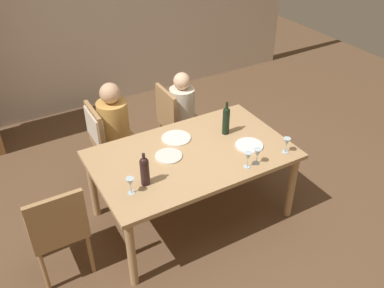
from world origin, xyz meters
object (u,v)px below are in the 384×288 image
(dinner_plate_host, at_px, (169,156))
(wine_glass_near_right, at_px, (287,142))
(person_woman_host, at_px, (116,126))
(chair_far_left, at_px, (103,135))
(dinner_plate_guest_left, at_px, (176,138))
(chair_far_right, at_px, (176,119))
(wine_glass_near_left, at_px, (248,157))
(wine_glass_centre, at_px, (130,183))
(person_man_bearded, at_px, (184,109))
(wine_bottle_dark_red, at_px, (226,120))
(wine_glass_far, at_px, (257,153))
(dining_table, at_px, (192,160))
(chair_left_end, at_px, (58,227))
(dinner_plate_guest_right, at_px, (249,145))
(wine_bottle_tall_green, at_px, (145,170))

(dinner_plate_host, bearing_deg, wine_glass_near_right, -25.90)
(person_woman_host, bearing_deg, chair_far_left, -90.00)
(dinner_plate_guest_left, bearing_deg, chair_far_left, 128.54)
(chair_far_right, xyz_separation_m, wine_glass_near_left, (-0.00, -1.34, 0.32))
(person_woman_host, distance_m, wine_glass_near_left, 1.52)
(wine_glass_centre, bearing_deg, dinner_plate_host, 31.35)
(person_man_bearded, distance_m, wine_glass_near_right, 1.39)
(wine_bottle_dark_red, relative_size, wine_glass_far, 2.28)
(dining_table, distance_m, wine_glass_far, 0.61)
(chair_far_right, distance_m, chair_left_end, 1.89)
(chair_left_end, xyz_separation_m, dinner_plate_host, (1.07, 0.14, 0.22))
(wine_glass_near_left, relative_size, wine_glass_near_right, 1.00)
(wine_bottle_dark_red, xyz_separation_m, dinner_plate_guest_left, (-0.46, 0.15, -0.15))
(person_woman_host, height_order, dinner_plate_guest_right, person_woman_host)
(wine_bottle_tall_green, xyz_separation_m, dinner_plate_host, (0.33, 0.24, -0.13))
(person_man_bearded, relative_size, wine_glass_near_left, 7.25)
(chair_left_end, xyz_separation_m, wine_glass_near_left, (1.59, -0.33, 0.32))
(chair_far_left, height_order, dinner_plate_guest_left, chair_far_left)
(person_man_bearded, xyz_separation_m, wine_glass_far, (-0.02, -1.34, 0.23))
(wine_glass_near_right, height_order, dinner_plate_host, wine_glass_near_right)
(chair_far_left, relative_size, wine_bottle_dark_red, 2.70)
(wine_bottle_tall_green, bearing_deg, chair_far_right, 52.27)
(chair_far_left, distance_m, dinner_plate_host, 0.94)
(dinner_plate_guest_left, bearing_deg, chair_left_end, -163.76)
(wine_bottle_tall_green, distance_m, wine_glass_far, 0.98)
(chair_far_right, distance_m, person_woman_host, 0.71)
(dinner_plate_guest_left, bearing_deg, chair_far_right, 62.93)
(wine_glass_centre, height_order, dinner_plate_host, wine_glass_centre)
(chair_far_right, bearing_deg, wine_glass_far, 4.15)
(chair_far_right, relative_size, wine_bottle_tall_green, 3.08)
(chair_far_left, bearing_deg, chair_far_right, 90.00)
(chair_far_left, xyz_separation_m, wine_glass_near_right, (1.27, -1.33, 0.26))
(chair_left_end, relative_size, wine_bottle_tall_green, 3.08)
(dinner_plate_guest_right, bearing_deg, wine_glass_far, -112.88)
(chair_far_right, distance_m, dinner_plate_guest_right, 1.13)
(wine_bottle_tall_green, relative_size, wine_glass_centre, 2.01)
(wine_glass_centre, xyz_separation_m, dinner_plate_host, (0.48, 0.29, -0.10))
(wine_bottle_tall_green, distance_m, dinner_plate_host, 0.43)
(person_woman_host, bearing_deg, wine_glass_near_left, 27.25)
(person_man_bearded, bearing_deg, person_woman_host, -90.00)
(chair_far_right, relative_size, wine_bottle_dark_red, 2.70)
(person_man_bearded, distance_m, dinner_plate_host, 1.09)
(chair_left_end, xyz_separation_m, wine_glass_near_right, (2.02, -0.32, 0.32))
(dinner_plate_host, bearing_deg, dinner_plate_guest_right, -16.82)
(person_woman_host, xyz_separation_m, dinner_plate_guest_left, (0.36, -0.65, 0.09))
(person_man_bearded, xyz_separation_m, wine_glass_near_right, (0.31, -1.33, 0.23))
(wine_bottle_dark_red, height_order, wine_glass_far, wine_bottle_dark_red)
(wine_bottle_dark_red, bearing_deg, wine_glass_near_left, -104.18)
(wine_glass_near_left, bearing_deg, chair_far_right, 89.79)
(chair_far_left, bearing_deg, dinner_plate_guest_left, 38.54)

